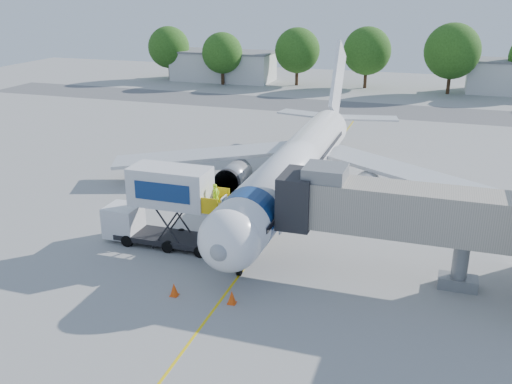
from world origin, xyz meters
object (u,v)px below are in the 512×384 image
(jet_bridge, at_px, (384,209))
(ground_tug, at_px, (174,331))
(aircraft, at_px, (296,165))
(catering_hiloader, at_px, (162,206))

(jet_bridge, distance_m, ground_tug, 13.78)
(aircraft, xyz_separation_m, ground_tug, (-0.61, -21.29, -2.14))
(jet_bridge, height_order, ground_tug, jet_bridge)
(aircraft, relative_size, catering_hiloader, 4.44)
(aircraft, relative_size, ground_tug, 9.74)
(jet_bridge, bearing_deg, ground_tug, -130.24)
(jet_bridge, bearing_deg, aircraft, 125.70)
(catering_hiloader, distance_m, ground_tug, 11.80)
(aircraft, xyz_separation_m, catering_hiloader, (-6.27, -11.12, -0.19))
(aircraft, height_order, ground_tug, aircraft)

